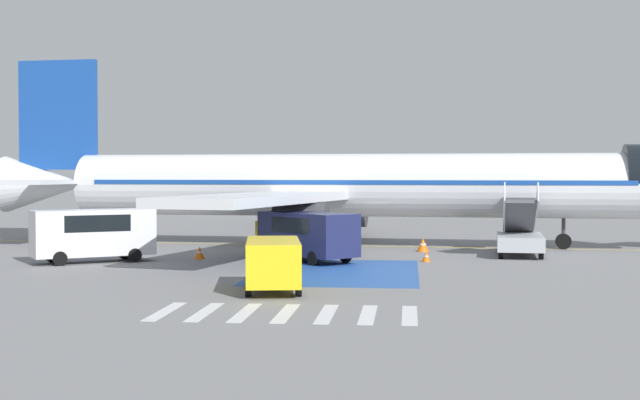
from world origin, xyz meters
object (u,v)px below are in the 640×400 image
at_px(service_van_2, 273,260).
at_px(traffic_cone_1, 423,245).
at_px(service_van_0, 308,232).
at_px(airliner, 343,185).
at_px(ground_crew_1, 260,231).
at_px(ground_crew_0, 132,229).
at_px(boarding_stairs_forward, 520,237).
at_px(fuel_tanker, 297,203).
at_px(traffic_cone_0, 426,257).
at_px(service_van_1, 93,231).
at_px(traffic_cone_2, 199,253).

relative_size(service_van_2, traffic_cone_1, 6.66).
bearing_deg(service_van_0, airliner, 38.72).
bearing_deg(ground_crew_1, service_van_0, -35.71).
height_order(airliner, ground_crew_0, airliner).
xyz_separation_m(service_van_0, traffic_cone_1, (5.38, 5.73, -1.00)).
distance_m(airliner, boarding_stairs_forward, 10.78).
relative_size(fuel_tanker, ground_crew_0, 5.23).
bearing_deg(boarding_stairs_forward, airliner, 155.81).
bearing_deg(airliner, traffic_cone_0, 32.74).
height_order(airliner, traffic_cone_0, airliner).
relative_size(service_van_1, traffic_cone_1, 7.87).
relative_size(airliner, ground_crew_0, 24.80).
bearing_deg(service_van_2, ground_crew_0, 111.67).
distance_m(boarding_stairs_forward, service_van_1, 20.52).
height_order(ground_crew_0, traffic_cone_2, ground_crew_0).
bearing_deg(service_van_0, ground_crew_0, 99.83).
distance_m(ground_crew_0, traffic_cone_2, 8.77).
height_order(ground_crew_0, ground_crew_1, ground_crew_1).
relative_size(service_van_1, service_van_2, 1.18).
bearing_deg(service_van_1, boarding_stairs_forward, 71.12).
bearing_deg(boarding_stairs_forward, service_van_0, -153.65).
bearing_deg(airliner, traffic_cone_1, 58.20).
distance_m(airliner, ground_crew_0, 12.05).
height_order(fuel_tanker, ground_crew_1, fuel_tanker).
bearing_deg(fuel_tanker, traffic_cone_0, -75.25).
height_order(airliner, traffic_cone_1, airliner).
height_order(fuel_tanker, service_van_1, fuel_tanker).
bearing_deg(traffic_cone_1, airliner, 142.98).
bearing_deg(service_van_2, traffic_cone_1, 62.16).
xyz_separation_m(airliner, ground_crew_1, (-3.94, -4.72, -2.30)).
bearing_deg(service_van_1, ground_crew_0, 152.74).
relative_size(ground_crew_1, traffic_cone_1, 2.70).
bearing_deg(boarding_stairs_forward, fuel_tanker, 125.23).
relative_size(service_van_0, traffic_cone_1, 7.26).
distance_m(service_van_0, traffic_cone_1, 7.93).
xyz_separation_m(fuel_tanker, ground_crew_0, (-6.68, -20.92, -0.76)).
relative_size(service_van_0, service_van_1, 0.92).
relative_size(boarding_stairs_forward, fuel_tanker, 0.62).
height_order(service_van_2, ground_crew_1, ground_crew_1).
height_order(boarding_stairs_forward, traffic_cone_1, boarding_stairs_forward).
bearing_deg(service_van_0, traffic_cone_1, 1.63).
distance_m(service_van_0, traffic_cone_2, 5.41).
distance_m(ground_crew_0, ground_crew_1, 8.38).
xyz_separation_m(fuel_tanker, service_van_2, (4.03, -38.78, -0.64)).
xyz_separation_m(airliner, service_van_0, (-0.97, -9.06, -2.05)).
xyz_separation_m(service_van_2, traffic_cone_1, (5.41, 16.09, -0.73)).
height_order(service_van_1, ground_crew_0, service_van_1).
bearing_deg(traffic_cone_1, fuel_tanker, 112.58).
bearing_deg(service_van_0, service_van_2, -135.36).
relative_size(boarding_stairs_forward, traffic_cone_2, 9.16).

